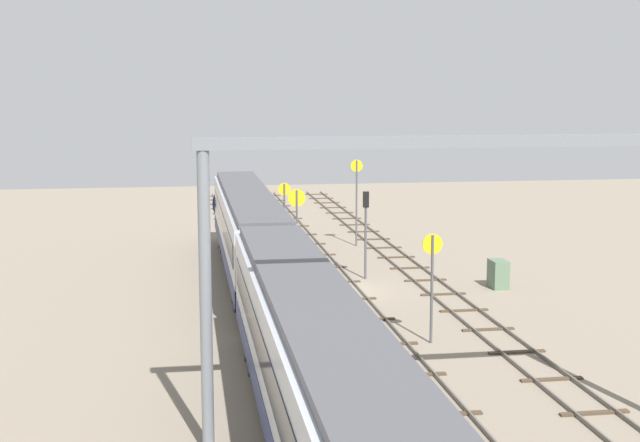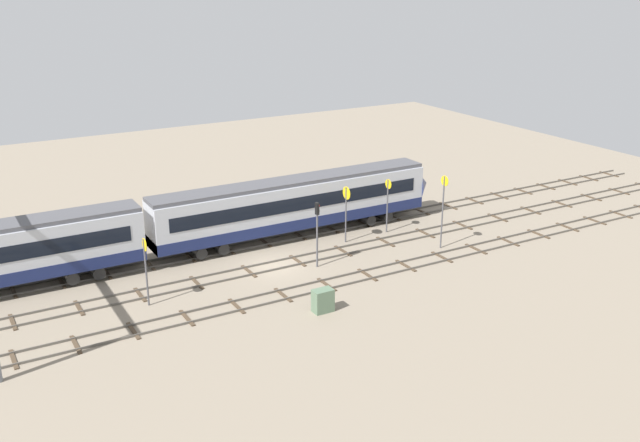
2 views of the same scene
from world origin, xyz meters
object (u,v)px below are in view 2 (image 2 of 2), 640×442
(speed_sign_far_trackside, at_px, (146,263))
(relay_cabinet, at_px, (323,301))
(speed_sign_near_foreground, at_px, (388,199))
(signal_light_trackside_departure, at_px, (317,226))
(speed_sign_mid_trackside, at_px, (443,204))
(train, at_px, (153,231))
(speed_sign_distant_end, at_px, (346,205))

(speed_sign_far_trackside, height_order, relay_cabinet, speed_sign_far_trackside)
(speed_sign_far_trackside, bearing_deg, speed_sign_near_foreground, 9.84)
(signal_light_trackside_departure, bearing_deg, speed_sign_far_trackside, -179.33)
(speed_sign_near_foreground, distance_m, speed_sign_far_trackside, 21.92)
(speed_sign_far_trackside, xyz_separation_m, signal_light_trackside_departure, (12.83, 0.15, 0.22))
(speed_sign_near_foreground, relative_size, speed_sign_far_trackside, 0.98)
(speed_sign_mid_trackside, height_order, speed_sign_far_trackside, speed_sign_mid_trackside)
(train, height_order, signal_light_trackside_departure, signal_light_trackside_departure)
(train, height_order, speed_sign_distant_end, train)
(speed_sign_far_trackside, height_order, signal_light_trackside_departure, signal_light_trackside_departure)
(speed_sign_near_foreground, relative_size, signal_light_trackside_departure, 0.92)
(speed_sign_mid_trackside, height_order, signal_light_trackside_departure, speed_sign_mid_trackside)
(speed_sign_mid_trackside, bearing_deg, speed_sign_near_foreground, 107.50)
(speed_sign_distant_end, height_order, signal_light_trackside_departure, signal_light_trackside_departure)
(train, relative_size, relay_cabinet, 32.91)
(speed_sign_near_foreground, bearing_deg, train, 171.27)
(speed_sign_distant_end, bearing_deg, train, 167.83)
(train, height_order, speed_sign_far_trackside, train)
(speed_sign_mid_trackside, distance_m, relay_cabinet, 14.97)
(speed_sign_near_foreground, bearing_deg, speed_sign_mid_trackside, -72.50)
(speed_sign_mid_trackside, relative_size, relay_cabinet, 3.88)
(speed_sign_mid_trackside, bearing_deg, speed_sign_distant_end, 140.19)
(speed_sign_near_foreground, relative_size, speed_sign_distant_end, 0.99)
(speed_sign_far_trackside, height_order, speed_sign_distant_end, speed_sign_far_trackside)
(train, distance_m, speed_sign_distant_end, 15.18)
(speed_sign_far_trackside, relative_size, relay_cabinet, 3.06)
(speed_sign_near_foreground, relative_size, relay_cabinet, 3.01)
(train, relative_size, speed_sign_far_trackside, 10.75)
(speed_sign_mid_trackside, bearing_deg, signal_light_trackside_departure, 171.54)
(train, relative_size, speed_sign_near_foreground, 10.94)
(train, xyz_separation_m, relay_cabinet, (6.90, -13.15, -1.89))
(speed_sign_distant_end, xyz_separation_m, signal_light_trackside_departure, (-4.55, -3.32, 0.09))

